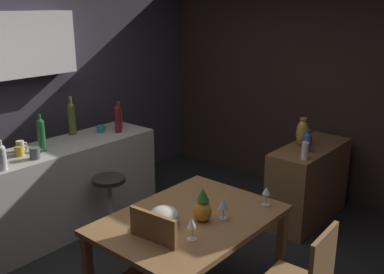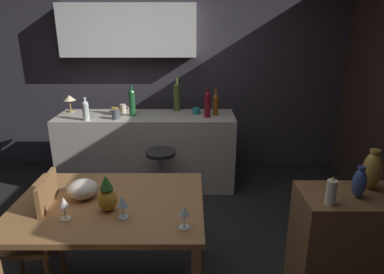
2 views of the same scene
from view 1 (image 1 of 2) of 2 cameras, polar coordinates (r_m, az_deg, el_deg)
name	(u,v)px [view 1 (image 1 of 2)]	position (r m, az deg, el deg)	size (l,w,h in m)	color
wall_kitchen_back	(14,87)	(4.94, -22.15, 6.05)	(5.20, 0.33, 2.60)	#38333D
wall_side_right	(289,83)	(5.56, 12.44, 6.82)	(0.10, 4.40, 2.60)	#33231E
dining_table	(190,227)	(3.31, -0.27, -11.61)	(1.33, 0.97, 0.74)	olive
kitchen_counter	(60,189)	(4.65, -16.78, -6.48)	(2.10, 0.60, 0.90)	#B2ADA3
sideboard_cabinet	(308,183)	(4.87, 14.85, -5.76)	(1.10, 0.44, 0.82)	brown
bar_stool	(110,206)	(4.42, -10.56, -8.83)	(0.34, 0.34, 0.64)	#262323
wine_glass_left	(192,224)	(2.94, -0.03, -11.22)	(0.07, 0.07, 0.16)	silver
wine_glass_right	(266,192)	(3.46, 9.62, -7.03)	(0.07, 0.07, 0.15)	silver
wine_glass_center	(223,204)	(3.21, 4.09, -8.72)	(0.07, 0.07, 0.16)	silver
pineapple_centerpiece	(203,207)	(3.18, 1.41, -9.05)	(0.13, 0.13, 0.26)	gold
fruit_bowl	(164,216)	(3.15, -3.64, -10.19)	(0.22, 0.22, 0.13)	beige
wine_bottle_ruby	(118,118)	(4.80, -9.60, 2.47)	(0.07, 0.07, 0.34)	maroon
wine_bottle_amber	(119,117)	(4.94, -9.45, 2.61)	(0.07, 0.07, 0.31)	#8C5114
wine_bottle_green	(41,134)	(4.36, -18.99, 0.42)	(0.07, 0.07, 0.36)	#1E592D
wine_bottle_clear	(2,156)	(4.00, -23.46, -2.31)	(0.07, 0.07, 0.26)	silver
wine_bottle_olive	(72,117)	(4.82, -15.36, 2.48)	(0.08, 0.08, 0.41)	#475623
cup_slate	(35,153)	(4.20, -19.70, -1.99)	(0.13, 0.09, 0.10)	#515660
cup_teal	(101,129)	(4.86, -11.77, 1.04)	(0.12, 0.08, 0.08)	teal
cup_mustard	(19,151)	(4.33, -21.48, -1.69)	(0.12, 0.08, 0.09)	gold
cup_cream	(20,146)	(4.46, -21.38, -1.10)	(0.11, 0.08, 0.10)	beige
pillar_candle_tall	(305,151)	(4.30, 14.45, -1.73)	(0.07, 0.07, 0.19)	white
vase_ceramic_blue	(307,141)	(4.52, 14.72, -0.55)	(0.09, 0.09, 0.23)	#334C8C
vase_brass	(302,133)	(4.68, 14.13, 0.56)	(0.13, 0.13, 0.30)	#B78C38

